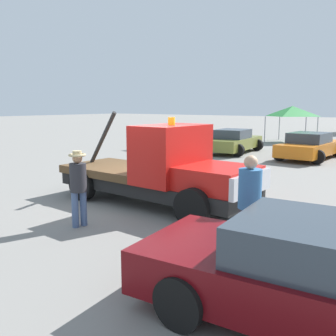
{
  "coord_description": "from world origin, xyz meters",
  "views": [
    {
      "loc": [
        6.3,
        -7.79,
        2.69
      ],
      "look_at": [
        0.5,
        0.0,
        1.05
      ],
      "focal_mm": 40.0,
      "sensor_mm": 36.0,
      "label": 1
    }
  ],
  "objects": [
    {
      "name": "ground_plane",
      "position": [
        0.0,
        0.0,
        0.0
      ],
      "size": [
        160.0,
        160.0,
        0.0
      ],
      "primitive_type": "plane",
      "color": "gray"
    },
    {
      "name": "person_at_hood",
      "position": [
        -0.1,
        -2.5,
        1.01
      ],
      "size": [
        0.38,
        0.38,
        1.71
      ],
      "rotation": [
        0.0,
        0.0,
        2.89
      ],
      "color": "#475B84",
      "rests_on": "ground"
    },
    {
      "name": "tow_truck",
      "position": [
        0.36,
        -0.01,
        0.93
      ],
      "size": [
        5.88,
        2.3,
        2.51
      ],
      "rotation": [
        0.0,
        0.0,
        -0.03
      ],
      "color": "black",
      "rests_on": "ground"
    },
    {
      "name": "parked_car_orange",
      "position": [
        0.86,
        11.49,
        0.65
      ],
      "size": [
        2.63,
        4.91,
        1.34
      ],
      "rotation": [
        0.0,
        0.0,
        1.52
      ],
      "color": "orange",
      "rests_on": "ground"
    },
    {
      "name": "person_near_truck",
      "position": [
        3.63,
        -1.79,
        1.06
      ],
      "size": [
        0.41,
        0.41,
        1.83
      ],
      "rotation": [
        0.0,
        0.0,
        5.48
      ],
      "color": "#38383D",
      "rests_on": "ground"
    },
    {
      "name": "canopy_tent_green",
      "position": [
        -2.8,
        19.51,
        2.24
      ],
      "size": [
        2.95,
        2.95,
        2.62
      ],
      "color": "#9E9EA3",
      "rests_on": "ground"
    },
    {
      "name": "parked_car_cream",
      "position": [
        -7.65,
        11.38,
        0.65
      ],
      "size": [
        2.77,
        4.98,
        1.34
      ],
      "rotation": [
        0.0,
        0.0,
        1.48
      ],
      "color": "beige",
      "rests_on": "ground"
    },
    {
      "name": "parked_car_olive",
      "position": [
        -3.38,
        11.48,
        0.65
      ],
      "size": [
        2.7,
        4.88,
        1.34
      ],
      "rotation": [
        0.0,
        0.0,
        1.67
      ],
      "color": "olive",
      "rests_on": "ground"
    }
  ]
}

